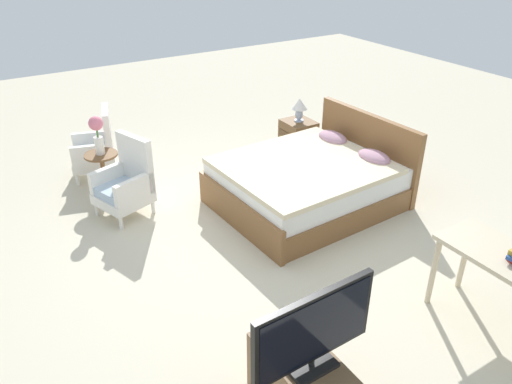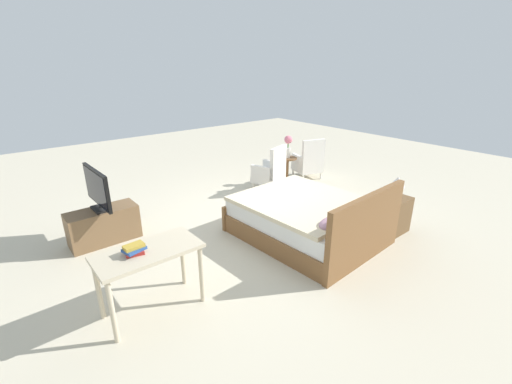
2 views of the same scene
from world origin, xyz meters
name	(u,v)px [view 1 (image 1 of 2)]	position (x,y,z in m)	size (l,w,h in m)	color
ground_plane	(253,236)	(0.00, 0.00, 0.00)	(16.00, 16.00, 0.00)	beige
bed	(310,182)	(-0.25, 0.96, 0.30)	(1.74, 2.10, 0.96)	brown
armchair_by_window_left	(97,150)	(-2.36, -0.98, 0.37)	(0.67, 0.67, 0.92)	white
armchair_by_window_right	(126,184)	(-1.21, -0.98, 0.37)	(0.68, 0.68, 0.92)	white
side_table	(103,169)	(-1.79, -1.07, 0.35)	(0.40, 0.40, 0.56)	brown
flower_vase	(97,131)	(-1.79, -1.07, 0.85)	(0.17, 0.17, 0.48)	silver
nightstand	(298,140)	(-1.42, 1.62, 0.28)	(0.44, 0.41, 0.56)	brown
table_lamp	(299,106)	(-1.42, 1.63, 0.78)	(0.22, 0.22, 0.33)	#9EADC6
tv_flatscreen	(314,331)	(2.15, -0.87, 0.82)	(0.21, 0.90, 0.60)	black
vanity_desk	(504,267)	(2.22, 1.00, 0.62)	(1.04, 0.52, 0.72)	beige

